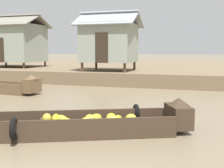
{
  "coord_description": "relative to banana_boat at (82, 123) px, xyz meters",
  "views": [
    {
      "loc": [
        2.75,
        -1.93,
        2.09
      ],
      "look_at": [
        -0.01,
        6.5,
        1.07
      ],
      "focal_mm": 46.79,
      "sensor_mm": 36.0,
      "label": 1
    }
  ],
  "objects": [
    {
      "name": "banana_boat",
      "position": [
        0.0,
        0.0,
        0.0
      ],
      "size": [
        5.38,
        3.2,
        0.88
      ],
      "color": "#3D2D21",
      "rests_on": "ground"
    },
    {
      "name": "cargo_boat_upstream",
      "position": [
        -6.76,
        5.49,
        0.05
      ],
      "size": [
        4.32,
        1.47,
        0.97
      ],
      "color": "brown",
      "rests_on": "ground"
    },
    {
      "name": "stilt_house_mid_left",
      "position": [
        -3.12,
        11.32,
        2.36
      ],
      "size": [
        3.85,
        3.3,
        3.78
      ],
      "color": "#4C3826",
      "rests_on": "riverbank_strip"
    },
    {
      "name": "stilt_house_left",
      "position": [
        -11.71,
        13.08,
        2.43
      ],
      "size": [
        4.94,
        3.83,
        4.07
      ],
      "color": "#4C3826",
      "rests_on": "riverbank_strip"
    },
    {
      "name": "ground_plane",
      "position": [
        0.17,
        5.39,
        -0.29
      ],
      "size": [
        300.0,
        300.0,
        0.0
      ],
      "primitive_type": "plane",
      "color": "#7A6B51"
    },
    {
      "name": "riverbank_strip",
      "position": [
        0.17,
        19.27,
        0.1
      ],
      "size": [
        160.0,
        20.0,
        0.79
      ],
      "primitive_type": "cube",
      "color": "#756047",
      "rests_on": "ground"
    }
  ]
}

